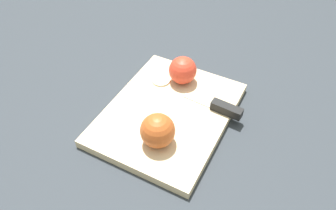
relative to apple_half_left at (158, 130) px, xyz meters
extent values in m
plane|color=#282D33|center=(0.10, 0.01, -0.06)|extent=(4.00, 4.00, 0.00)
cube|color=#D1B789|center=(0.10, 0.01, -0.05)|extent=(0.42, 0.36, 0.02)
sphere|color=#AD4C1E|center=(0.00, 0.00, 0.00)|extent=(0.08, 0.08, 0.08)
cylinder|color=beige|center=(0.01, 0.00, 0.00)|extent=(0.02, 0.07, 0.07)
sphere|color=red|center=(0.22, 0.00, 0.00)|extent=(0.08, 0.08, 0.08)
cylinder|color=beige|center=(0.22, 0.01, 0.00)|extent=(0.07, 0.01, 0.07)
cube|color=silver|center=(0.16, -0.06, -0.04)|extent=(0.03, 0.08, 0.00)
cube|color=black|center=(0.14, -0.14, -0.03)|extent=(0.04, 0.08, 0.02)
cylinder|color=beige|center=(0.21, 0.05, -0.04)|extent=(0.05, 0.05, 0.01)
camera|label=1|loc=(-0.45, -0.15, 0.55)|focal=35.00mm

